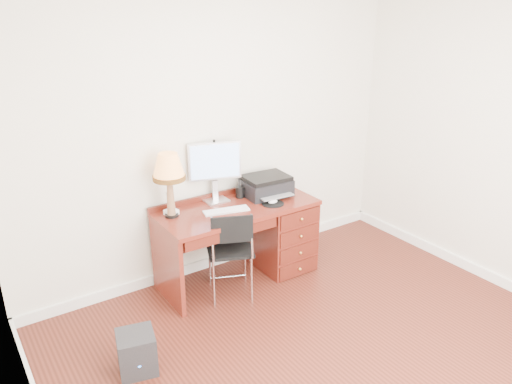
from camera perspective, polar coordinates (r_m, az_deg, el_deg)
ground at (r=4.04m, az=9.02°, el=-18.06°), size 4.00×4.00×0.00m
room_shell at (r=4.39m, az=3.38°, el=-13.39°), size 4.00×4.00×4.00m
desk at (r=4.92m, az=1.05°, el=-4.45°), size 1.50×0.67×0.75m
monitor at (r=4.64m, az=-4.82°, el=3.15°), size 0.49×0.23×0.57m
keyboard at (r=4.51m, az=-3.41°, el=-2.14°), size 0.43×0.21×0.02m
mouse_pad at (r=4.66m, az=1.93°, el=-1.23°), size 0.21×0.21×0.04m
printer at (r=4.85m, az=1.18°, el=0.76°), size 0.46×0.37×0.20m
leg_lamp at (r=4.31m, az=-9.94°, el=2.41°), size 0.28×0.28×0.58m
phone at (r=4.48m, az=-9.69°, el=-1.80°), size 0.12×0.12×0.21m
pen_cup at (r=4.80m, az=-1.83°, el=-0.01°), size 0.09×0.09×0.11m
chair at (r=4.43m, az=-2.62°, el=-6.07°), size 0.52×0.53×0.84m
equipment_box at (r=3.89m, az=-13.47°, el=-17.38°), size 0.32×0.32×0.31m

